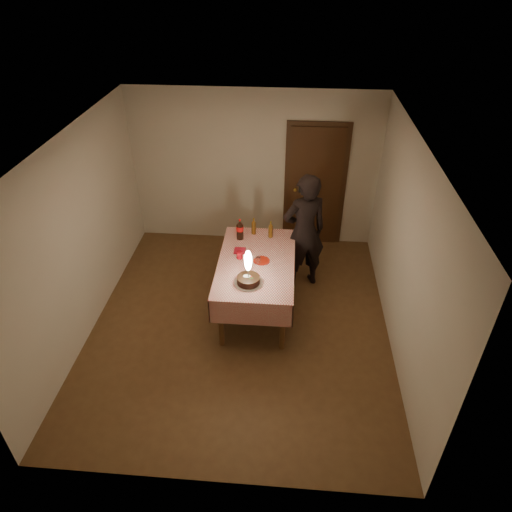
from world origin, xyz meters
name	(u,v)px	position (x,y,z in m)	size (l,w,h in m)	color
ground	(241,324)	(0.00, 0.00, 0.00)	(4.00, 4.50, 0.01)	brown
room_shell	(241,217)	(0.03, 0.08, 1.65)	(4.04, 4.54, 2.62)	beige
dining_table	(256,268)	(0.19, 0.34, 0.72)	(1.02, 1.72, 0.83)	brown
birthday_cake	(248,276)	(0.13, -0.14, 0.94)	(0.36, 0.36, 0.49)	white
red_plate	(262,261)	(0.26, 0.35, 0.83)	(0.22, 0.22, 0.01)	#AF1B0C
red_cup	(240,255)	(-0.04, 0.40, 0.88)	(0.08, 0.08, 0.10)	#A90B17
clear_cup	(258,260)	(0.22, 0.30, 0.87)	(0.07, 0.07, 0.09)	white
napkin_stack	(240,251)	(-0.06, 0.56, 0.84)	(0.15, 0.15, 0.02)	#B3142A
cola_bottle	(240,229)	(-0.09, 0.89, 0.98)	(0.10, 0.10, 0.32)	black
amber_bottle_left	(254,227)	(0.10, 1.04, 0.95)	(0.06, 0.06, 0.25)	#59370F
amber_bottle_right	(271,230)	(0.35, 0.96, 0.95)	(0.06, 0.06, 0.25)	#59370F
photographer	(304,232)	(0.83, 1.01, 0.90)	(0.77, 0.64, 1.81)	black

